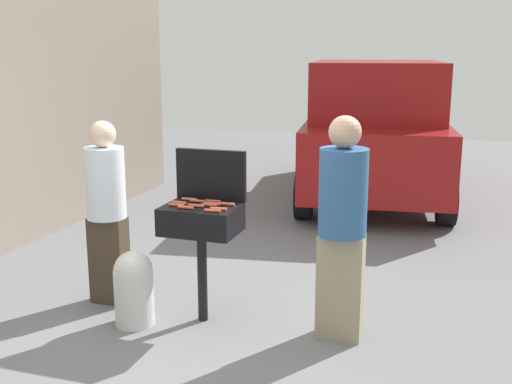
% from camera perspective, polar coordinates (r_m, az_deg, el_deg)
% --- Properties ---
extents(ground_plane, '(24.00, 24.00, 0.00)m').
position_cam_1_polar(ground_plane, '(5.13, -5.48, -12.51)').
color(ground_plane, slate).
extents(bbq_grill, '(0.60, 0.44, 0.97)m').
position_cam_1_polar(bbq_grill, '(5.04, -5.00, -2.90)').
color(bbq_grill, black).
rests_on(bbq_grill, ground).
extents(grill_lid_open, '(0.60, 0.05, 0.42)m').
position_cam_1_polar(grill_lid_open, '(5.16, -4.12, 1.56)').
color(grill_lid_open, black).
rests_on(grill_lid_open, bbq_grill).
extents(hot_dog_0, '(0.13, 0.03, 0.03)m').
position_cam_1_polar(hot_dog_0, '(4.97, -4.23, -1.20)').
color(hot_dog_0, '#AD4228').
rests_on(hot_dog_0, bbq_grill).
extents(hot_dog_1, '(0.13, 0.04, 0.03)m').
position_cam_1_polar(hot_dog_1, '(5.09, -3.98, -0.85)').
color(hot_dog_1, '#AD4228').
rests_on(hot_dog_1, bbq_grill).
extents(hot_dog_2, '(0.13, 0.04, 0.03)m').
position_cam_1_polar(hot_dog_2, '(4.85, -3.42, -1.55)').
color(hot_dog_2, '#C6593D').
rests_on(hot_dog_2, bbq_grill).
extents(hot_dog_3, '(0.13, 0.03, 0.03)m').
position_cam_1_polar(hot_dog_3, '(5.01, -3.97, -1.09)').
color(hot_dog_3, '#C6593D').
rests_on(hot_dog_3, bbq_grill).
extents(hot_dog_4, '(0.13, 0.04, 0.03)m').
position_cam_1_polar(hot_dog_4, '(5.07, -6.97, -0.97)').
color(hot_dog_4, '#C6593D').
rests_on(hot_dog_4, bbq_grill).
extents(hot_dog_5, '(0.13, 0.03, 0.03)m').
position_cam_1_polar(hot_dog_5, '(5.11, -5.34, -0.82)').
color(hot_dog_5, '#B74C33').
rests_on(hot_dog_5, bbq_grill).
extents(hot_dog_6, '(0.13, 0.03, 0.03)m').
position_cam_1_polar(hot_dog_6, '(5.18, -6.06, -0.67)').
color(hot_dog_6, '#B74C33').
rests_on(hot_dog_6, bbq_grill).
extents(hot_dog_7, '(0.13, 0.03, 0.03)m').
position_cam_1_polar(hot_dog_7, '(5.00, -2.67, -1.10)').
color(hot_dog_7, '#C6593D').
rests_on(hot_dog_7, bbq_grill).
extents(hot_dog_8, '(0.13, 0.03, 0.03)m').
position_cam_1_polar(hot_dog_8, '(5.00, -7.24, -1.17)').
color(hot_dog_8, '#C6593D').
rests_on(hot_dog_8, bbq_grill).
extents(hot_dog_9, '(0.13, 0.03, 0.03)m').
position_cam_1_polar(hot_dog_9, '(4.92, -6.40, -1.40)').
color(hot_dog_9, '#C6593D').
rests_on(hot_dog_9, bbq_grill).
extents(hot_dog_10, '(0.13, 0.03, 0.03)m').
position_cam_1_polar(hot_dog_10, '(4.96, -5.46, -1.25)').
color(hot_dog_10, '#C6593D').
rests_on(hot_dog_10, bbq_grill).
extents(hot_dog_11, '(0.13, 0.04, 0.03)m').
position_cam_1_polar(hot_dog_11, '(4.80, -3.97, -1.71)').
color(hot_dog_11, '#B74C33').
rests_on(hot_dog_11, bbq_grill).
extents(propane_tank, '(0.32, 0.32, 0.62)m').
position_cam_1_polar(propane_tank, '(5.21, -11.05, -8.43)').
color(propane_tank, silver).
rests_on(propane_tank, ground).
extents(person_left, '(0.34, 0.34, 1.61)m').
position_cam_1_polar(person_left, '(5.53, -13.45, -1.28)').
color(person_left, '#3F3323').
rests_on(person_left, ground).
extents(person_right, '(0.36, 0.36, 1.73)m').
position_cam_1_polar(person_right, '(4.74, 7.85, -2.62)').
color(person_right, gray).
rests_on(person_right, ground).
extents(parked_minivan, '(2.54, 4.63, 2.02)m').
position_cam_1_polar(parked_minivan, '(9.55, 10.77, 5.64)').
color(parked_minivan, maroon).
rests_on(parked_minivan, ground).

